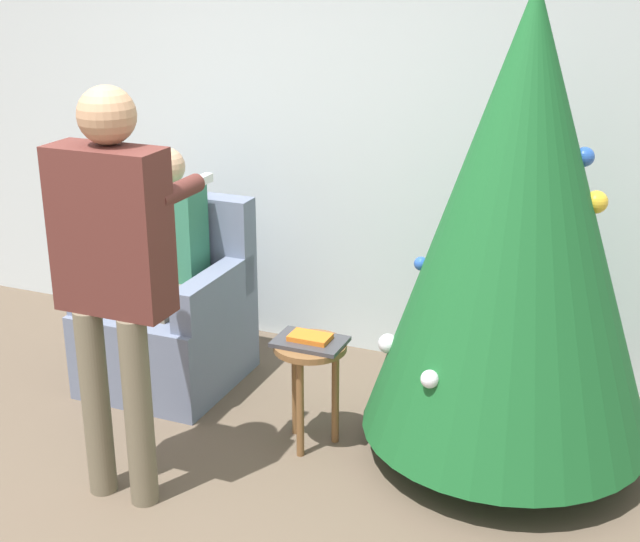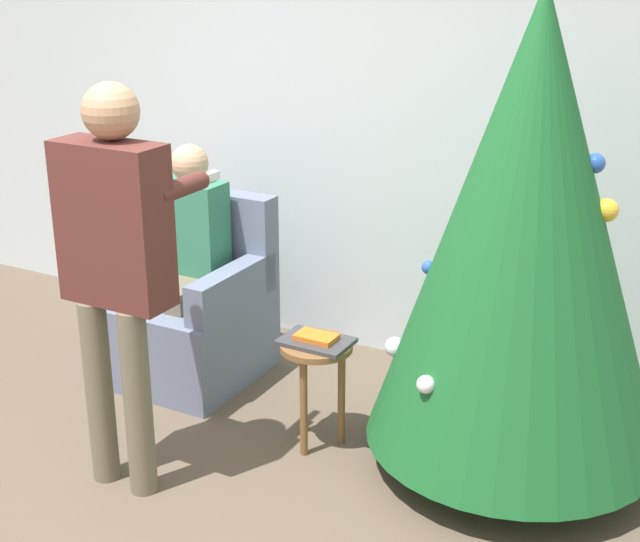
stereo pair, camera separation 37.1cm
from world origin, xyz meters
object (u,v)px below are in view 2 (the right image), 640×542
object	(u,v)px
person_seated	(185,253)
side_stool	(316,364)
person_standing	(116,252)
christmas_tree	(527,227)
armchair	(192,314)

from	to	relation	value
person_seated	side_stool	world-z (taller)	person_seated
person_seated	side_stool	bearing A→B (deg)	-18.06
person_standing	side_stool	distance (m)	1.09
christmas_tree	person_standing	xyz separation A→B (m)	(-1.45, -0.92, -0.07)
christmas_tree	side_stool	xyz separation A→B (m)	(-0.87, -0.27, -0.73)
armchair	person_standing	distance (m)	1.30
person_standing	side_stool	size ratio (longest dim) A/B	3.35
christmas_tree	armchair	world-z (taller)	christmas_tree
person_standing	side_stool	xyz separation A→B (m)	(0.58, 0.65, -0.66)
armchair	person_seated	bearing A→B (deg)	-90.00
armchair	side_stool	distance (m)	1.04
person_seated	side_stool	distance (m)	1.07
side_stool	armchair	bearing A→B (deg)	160.45
side_stool	person_seated	bearing A→B (deg)	161.94
person_seated	person_standing	distance (m)	1.11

